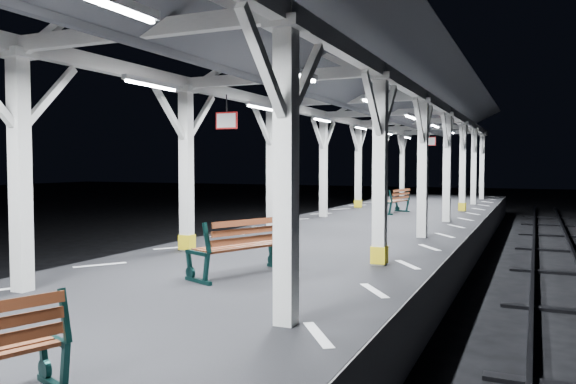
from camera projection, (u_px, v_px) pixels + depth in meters
The scene contains 7 objects.
ground at pixel (222, 339), 8.84m from camera, with size 120.00×120.00×0.00m, color black.
platform at pixel (222, 308), 8.81m from camera, with size 6.00×50.00×1.00m, color black.
hazard_stripes_left at pixel (100, 265), 9.78m from camera, with size 1.00×48.00×0.01m, color silver.
hazard_stripes_right at pixel (374, 291), 7.80m from camera, with size 1.00×48.00×0.01m, color silver.
canopy at pixel (220, 47), 8.59m from camera, with size 5.40×49.00×4.65m.
bench_mid at pixel (246, 245), 8.79m from camera, with size 1.24×1.82×0.93m.
bench_far at pixel (396, 200), 19.99m from camera, with size 0.87×1.69×0.88m.
Camera 1 is at (4.48, -7.54, 2.77)m, focal length 35.00 mm.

